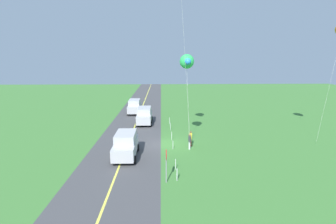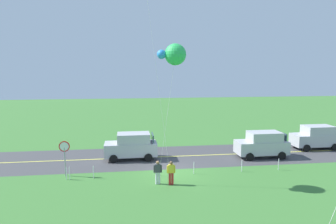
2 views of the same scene
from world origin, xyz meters
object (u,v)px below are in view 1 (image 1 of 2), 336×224
object	(u,v)px
car_parked_west_far	(135,106)
kite_red_low	(187,61)
stop_sign	(166,159)
person_adult_near	(190,141)
person_adult_companion	(191,138)
car_suv_foreground	(126,145)
car_parked_west_near	(144,115)

from	to	relation	value
car_parked_west_far	kite_red_low	distance (m)	18.06
stop_sign	kite_red_low	xyz separation A→B (m)	(-7.57, 2.17, 6.76)
car_parked_west_far	person_adult_near	size ratio (longest dim) A/B	2.75
car_parked_west_far	person_adult_companion	bearing A→B (deg)	26.01
car_parked_west_far	person_adult_companion	size ratio (longest dim) A/B	2.75
car_suv_foreground	car_parked_west_near	distance (m)	11.34
person_adult_near	person_adult_companion	size ratio (longest dim) A/B	1.00
stop_sign	person_adult_near	xyz separation A→B (m)	(-6.43, 2.45, -0.94)
car_parked_west_far	kite_red_low	xyz separation A→B (m)	(14.95, 6.93, 7.41)
car_suv_foreground	car_parked_west_near	bearing A→B (deg)	175.36
car_suv_foreground	stop_sign	distance (m)	6.05
car_parked_west_near	kite_red_low	bearing A→B (deg)	29.71
car_parked_west_far	car_suv_foreground	bearing A→B (deg)	3.71
car_suv_foreground	person_adult_near	world-z (taller)	car_suv_foreground
stop_sign	person_adult_near	bearing A→B (deg)	159.14
car_parked_west_far	person_adult_near	xyz separation A→B (m)	(16.09, 7.21, -0.29)
car_parked_west_far	kite_red_low	world-z (taller)	kite_red_low
person_adult_companion	kite_red_low	bearing A→B (deg)	72.02
stop_sign	person_adult_companion	world-z (taller)	stop_sign
person_adult_near	kite_red_low	bearing A→B (deg)	35.63
stop_sign	person_adult_companion	bearing A→B (deg)	159.94
car_parked_west_far	stop_sign	size ratio (longest dim) A/B	1.72
person_adult_companion	stop_sign	bearing A→B (deg)	171.00
stop_sign	kite_red_low	size ratio (longest dim) A/B	0.28
car_parked_west_near	person_adult_companion	bearing A→B (deg)	31.34
car_parked_west_far	person_adult_companion	world-z (taller)	car_parked_west_far
kite_red_low	person_adult_near	bearing A→B (deg)	13.81
stop_sign	person_adult_companion	distance (m)	7.83
car_parked_west_far	person_adult_companion	distance (m)	16.94
car_suv_foreground	stop_sign	world-z (taller)	stop_sign
stop_sign	person_adult_near	size ratio (longest dim) A/B	1.60
person_adult_near	person_adult_companion	bearing A→B (deg)	8.01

